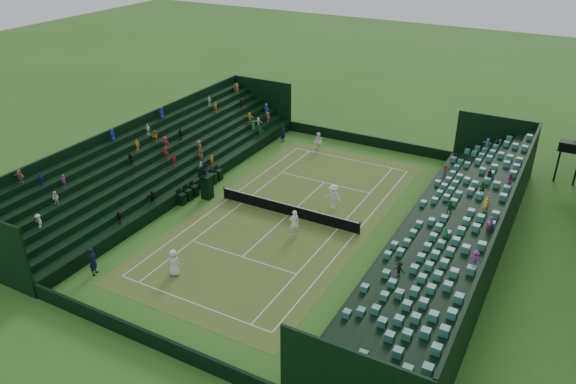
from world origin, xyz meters
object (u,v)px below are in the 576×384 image
player_near_west (174,263)px  player_far_east (333,197)px  umpire_chair (207,183)px  player_far_west (318,142)px  player_near_east (294,223)px  tennis_net (288,209)px

player_near_west → player_far_east: 13.81m
umpire_chair → player_far_west: (3.57, 12.95, -0.38)m
umpire_chair → player_near_west: bearing=-65.4°
player_far_east → player_near_east: bearing=-93.9°
player_far_west → player_near_west: bearing=-66.7°
player_far_west → umpire_chair: bearing=-84.1°
umpire_chair → player_near_east: size_ratio=1.50×
player_far_east → player_far_west: bearing=126.0°
umpire_chair → player_far_west: 13.44m
umpire_chair → tennis_net: bearing=4.7°
player_far_west → tennis_net: bearing=-53.1°
tennis_net → player_far_east: (2.47, 2.70, 0.47)m
player_near_west → player_far_east: player_far_east is taller
player_near_east → player_far_east: size_ratio=1.00×
umpire_chair → player_near_east: (8.78, -1.70, -0.28)m
tennis_net → umpire_chair: umpire_chair is taller
player_near_east → player_far_west: (-5.21, 14.64, -0.10)m
player_near_east → player_far_west: bearing=-114.5°
tennis_net → umpire_chair: size_ratio=3.89×
umpire_chair → player_near_west: umpire_chair is taller
player_far_east → player_near_west: bearing=-107.4°
tennis_net → player_near_west: (-2.68, -10.12, 0.38)m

